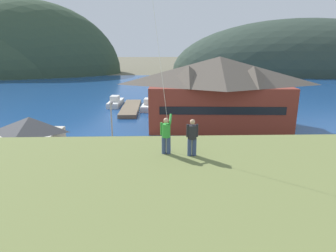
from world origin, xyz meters
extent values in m
plane|color=#66604C|center=(0.00, 0.00, 0.00)|extent=(600.00, 600.00, 0.00)
cube|color=slate|center=(0.00, 5.00, 0.05)|extent=(40.00, 20.00, 0.10)
cube|color=navy|center=(0.00, 60.00, 0.01)|extent=(360.00, 84.00, 0.03)
ellipsoid|color=#334733|center=(-59.69, 113.97, 0.00)|extent=(84.32, 51.23, 63.02)
ellipsoid|color=#2D3D33|center=(70.03, 121.44, 0.00)|extent=(126.96, 70.32, 48.78)
cube|color=brown|center=(8.79, 22.27, 3.26)|extent=(20.60, 10.02, 6.52)
cube|color=black|center=(8.56, 17.72, 3.59)|extent=(17.13, 0.93, 1.10)
pyramid|color=#60564C|center=(8.79, 22.27, 8.55)|extent=(21.85, 10.99, 4.07)
pyramid|color=#60564C|center=(4.17, 20.92, 7.96)|extent=(5.21, 5.21, 2.85)
pyramid|color=#60564C|center=(13.24, 20.47, 7.96)|extent=(5.21, 5.21, 2.85)
cube|color=beige|center=(-12.90, 7.82, 1.90)|extent=(5.57, 4.68, 3.80)
pyramid|color=#47474C|center=(-12.90, 7.82, 4.56)|extent=(6.02, 5.14, 1.52)
cube|color=black|center=(-13.05, 5.63, 1.33)|extent=(1.10, 0.13, 2.66)
cube|color=#70604C|center=(-5.59, 35.06, 0.35)|extent=(3.20, 14.55, 0.70)
cube|color=silver|center=(-9.10, 39.34, 0.45)|extent=(2.80, 7.43, 0.90)
cube|color=white|center=(-9.10, 39.34, 0.98)|extent=(2.72, 7.21, 0.16)
cube|color=silver|center=(-9.13, 38.79, 1.61)|extent=(1.77, 2.29, 1.10)
cube|color=silver|center=(-2.01, 36.03, 0.45)|extent=(3.17, 7.85, 0.90)
cube|color=white|center=(-2.01, 36.03, 0.98)|extent=(3.08, 7.61, 0.16)
cube|color=silver|center=(-2.06, 35.46, 1.61)|extent=(1.93, 2.45, 1.10)
cube|color=silver|center=(6.03, 6.17, 0.82)|extent=(4.28, 2.00, 0.80)
cube|color=beige|center=(5.88, 6.17, 1.57)|extent=(2.17, 1.70, 0.70)
cube|color=black|center=(5.88, 6.17, 1.54)|extent=(2.22, 1.73, 0.32)
cylinder|color=black|center=(7.44, 5.32, 0.42)|extent=(0.65, 0.25, 0.64)
cylinder|color=black|center=(7.35, 7.16, 0.42)|extent=(0.65, 0.25, 0.64)
cylinder|color=black|center=(4.71, 5.19, 0.42)|extent=(0.65, 0.25, 0.64)
cylinder|color=black|center=(4.62, 7.03, 0.42)|extent=(0.65, 0.25, 0.64)
cube|color=#9EA3A8|center=(-6.78, -0.19, 0.82)|extent=(4.25, 1.93, 0.80)
cube|color=gray|center=(-6.63, -0.18, 1.57)|extent=(2.15, 1.67, 0.70)
cube|color=black|center=(-6.63, -0.18, 1.54)|extent=(2.19, 1.70, 0.32)
cylinder|color=black|center=(-8.17, 0.69, 0.42)|extent=(0.65, 0.24, 0.64)
cylinder|color=black|center=(-8.12, -1.15, 0.42)|extent=(0.65, 0.24, 0.64)
cylinder|color=black|center=(-5.45, 0.77, 0.42)|extent=(0.65, 0.24, 0.64)
cylinder|color=black|center=(-5.39, -1.06, 0.42)|extent=(0.65, 0.24, 0.64)
cube|color=#B28923|center=(-2.17, 6.15, 0.82)|extent=(4.21, 1.83, 0.80)
cube|color=olive|center=(-2.32, 6.15, 1.57)|extent=(2.11, 1.62, 0.70)
cube|color=black|center=(-2.32, 6.15, 1.54)|extent=(2.16, 1.65, 0.32)
cylinder|color=black|center=(-0.82, 5.22, 0.42)|extent=(0.64, 0.23, 0.64)
cylinder|color=black|center=(-0.80, 7.05, 0.42)|extent=(0.64, 0.23, 0.64)
cylinder|color=black|center=(-3.55, 5.24, 0.42)|extent=(0.64, 0.23, 0.64)
cylinder|color=black|center=(-3.53, 7.08, 0.42)|extent=(0.64, 0.23, 0.64)
cylinder|color=black|center=(-11.84, 0.51, 0.42)|extent=(0.65, 0.25, 0.64)
cube|color=slate|center=(10.73, 5.43, 0.82)|extent=(4.31, 2.07, 0.80)
cube|color=#5B5B5F|center=(10.58, 5.44, 1.57)|extent=(2.20, 1.73, 0.70)
cube|color=black|center=(10.58, 5.44, 1.54)|extent=(2.24, 1.77, 0.32)
cylinder|color=black|center=(12.03, 4.43, 0.42)|extent=(0.65, 0.26, 0.64)
cylinder|color=black|center=(12.15, 6.26, 0.42)|extent=(0.65, 0.26, 0.64)
cylinder|color=black|center=(9.31, 4.60, 0.42)|extent=(0.65, 0.26, 0.64)
cylinder|color=black|center=(9.43, 6.44, 0.42)|extent=(0.65, 0.26, 0.64)
cylinder|color=black|center=(14.39, 2.28, 0.42)|extent=(0.65, 0.24, 0.64)
cylinder|color=black|center=(14.34, 0.44, 0.42)|extent=(0.65, 0.24, 0.64)
cube|color=#B28923|center=(-0.08, 0.86, 0.82)|extent=(4.31, 2.07, 0.80)
cube|color=olive|center=(0.07, 0.85, 1.57)|extent=(2.20, 1.73, 0.70)
cube|color=black|center=(0.07, 0.85, 1.54)|extent=(2.24, 1.77, 0.32)
cylinder|color=black|center=(-1.38, 1.86, 0.42)|extent=(0.65, 0.26, 0.64)
cylinder|color=black|center=(-1.50, 0.03, 0.42)|extent=(0.65, 0.26, 0.64)
cylinder|color=black|center=(1.35, 1.69, 0.42)|extent=(0.65, 0.26, 0.64)
cylinder|color=black|center=(1.23, -0.15, 0.42)|extent=(0.65, 0.26, 0.64)
cube|color=black|center=(5.96, 1.57, 0.82)|extent=(4.24, 1.90, 0.80)
cube|color=black|center=(5.81, 1.57, 1.57)|extent=(2.14, 1.65, 0.70)
cube|color=black|center=(5.81, 1.57, 1.54)|extent=(2.18, 1.68, 0.32)
cylinder|color=black|center=(7.35, 0.69, 0.42)|extent=(0.65, 0.24, 0.64)
cylinder|color=black|center=(7.30, 2.52, 0.42)|extent=(0.65, 0.24, 0.64)
cylinder|color=black|center=(4.62, 0.62, 0.42)|extent=(0.65, 0.24, 0.64)
cylinder|color=black|center=(4.57, 2.46, 0.42)|extent=(0.65, 0.24, 0.64)
cylinder|color=#ADADB2|center=(-5.26, 10.50, 3.13)|extent=(0.16, 0.16, 6.07)
cube|color=#4C4C51|center=(-5.26, 10.85, 6.07)|extent=(0.24, 0.70, 0.20)
cylinder|color=#384770|center=(0.17, -7.40, 7.58)|extent=(0.20, 0.20, 0.82)
cylinder|color=#384770|center=(0.39, -7.43, 7.58)|extent=(0.20, 0.20, 0.82)
cylinder|color=green|center=(0.28, -7.42, 8.31)|extent=(0.40, 0.40, 0.64)
sphere|color=tan|center=(0.28, -7.42, 8.79)|extent=(0.24, 0.24, 0.24)
cylinder|color=green|center=(0.48, -7.26, 8.81)|extent=(0.18, 0.56, 0.43)
cylinder|color=green|center=(0.06, -7.39, 8.38)|extent=(0.11, 0.11, 0.60)
cylinder|color=#384770|center=(1.36, -7.71, 7.58)|extent=(0.20, 0.20, 0.82)
cylinder|color=#384770|center=(1.58, -7.70, 7.58)|extent=(0.20, 0.20, 0.82)
cylinder|color=#232328|center=(1.47, -7.71, 8.31)|extent=(0.40, 0.40, 0.64)
sphere|color=tan|center=(1.47, -7.71, 8.79)|extent=(0.24, 0.24, 0.24)
cylinder|color=#232328|center=(1.25, -7.72, 8.38)|extent=(0.11, 0.11, 0.60)
cylinder|color=#232328|center=(1.69, -7.69, 8.38)|extent=(0.11, 0.11, 0.60)
cylinder|color=silver|center=(-0.28, -5.36, 14.05)|extent=(1.65, 3.63, 13.76)
camera|label=1|loc=(-0.03, -20.34, 12.14)|focal=31.01mm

